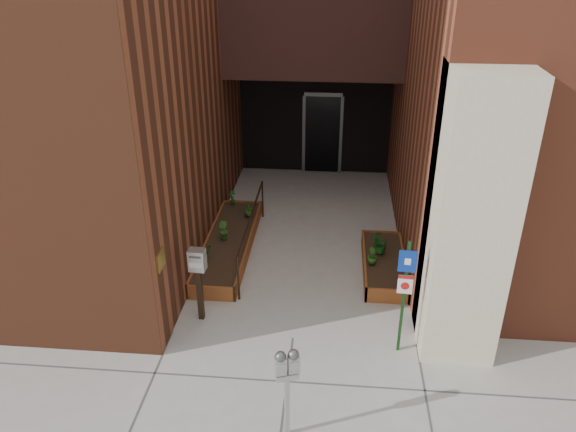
# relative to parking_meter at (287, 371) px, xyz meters

# --- Properties ---
(ground) EXTENTS (80.00, 80.00, 0.00)m
(ground) POSITION_rel_parking_meter_xyz_m (-0.09, 1.95, -1.08)
(ground) COLOR #9E9991
(ground) RESTS_ON ground
(planter_left) EXTENTS (0.90, 3.60, 0.30)m
(planter_left) POSITION_rel_parking_meter_xyz_m (-1.64, 4.65, -0.94)
(planter_left) COLOR brown
(planter_left) RESTS_ON ground
(planter_right) EXTENTS (0.80, 2.20, 0.30)m
(planter_right) POSITION_rel_parking_meter_xyz_m (1.51, 4.15, -0.94)
(planter_right) COLOR brown
(planter_right) RESTS_ON ground
(handrail) EXTENTS (0.04, 3.34, 0.90)m
(handrail) POSITION_rel_parking_meter_xyz_m (-1.14, 4.60, -0.33)
(handrail) COLOR black
(handrail) RESTS_ON ground
(parking_meter) EXTENTS (0.32, 0.20, 1.39)m
(parking_meter) POSITION_rel_parking_meter_xyz_m (0.00, 0.00, 0.00)
(parking_meter) COLOR #ADACAF
(parking_meter) RESTS_ON ground
(sign_post) EXTENTS (0.27, 0.07, 1.97)m
(sign_post) POSITION_rel_parking_meter_xyz_m (1.60, 1.81, 0.13)
(sign_post) COLOR #133514
(sign_post) RESTS_ON ground
(payment_dropbox) EXTENTS (0.28, 0.22, 1.35)m
(payment_dropbox) POSITION_rel_parking_meter_xyz_m (-1.68, 2.34, -0.10)
(payment_dropbox) COLOR black
(payment_dropbox) RESTS_ON ground
(shrub_left_a) EXTENTS (0.44, 0.44, 0.34)m
(shrub_left_a) POSITION_rel_parking_meter_xyz_m (-1.94, 3.76, -0.60)
(shrub_left_a) COLOR #235919
(shrub_left_a) RESTS_ON planter_left
(shrub_left_b) EXTENTS (0.29, 0.29, 0.37)m
(shrub_left_b) POSITION_rel_parking_meter_xyz_m (-1.74, 4.62, -0.59)
(shrub_left_b) COLOR #2C601B
(shrub_left_b) RESTS_ON planter_left
(shrub_left_c) EXTENTS (0.28, 0.28, 0.37)m
(shrub_left_c) POSITION_rel_parking_meter_xyz_m (-1.37, 5.69, -0.59)
(shrub_left_c) COLOR #275317
(shrub_left_c) RESTS_ON planter_left
(shrub_left_d) EXTENTS (0.25, 0.25, 0.34)m
(shrub_left_d) POSITION_rel_parking_meter_xyz_m (-1.84, 6.25, -0.61)
(shrub_left_d) COLOR #1B5618
(shrub_left_d) RESTS_ON planter_left
(shrub_right_a) EXTENTS (0.26, 0.26, 0.32)m
(shrub_right_a) POSITION_rel_parking_meter_xyz_m (1.26, 3.92, -0.61)
(shrub_right_a) COLOR #295C1A
(shrub_right_a) RESTS_ON planter_right
(shrub_right_b) EXTENTS (0.21, 0.21, 0.36)m
(shrub_right_b) POSITION_rel_parking_meter_xyz_m (1.38, 4.57, -0.60)
(shrub_right_b) COLOR #1B6021
(shrub_right_b) RESTS_ON planter_right
(shrub_right_c) EXTENTS (0.43, 0.43, 0.37)m
(shrub_right_c) POSITION_rel_parking_meter_xyz_m (1.43, 4.32, -0.59)
(shrub_right_c) COLOR #195A1B
(shrub_right_c) RESTS_ON planter_right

